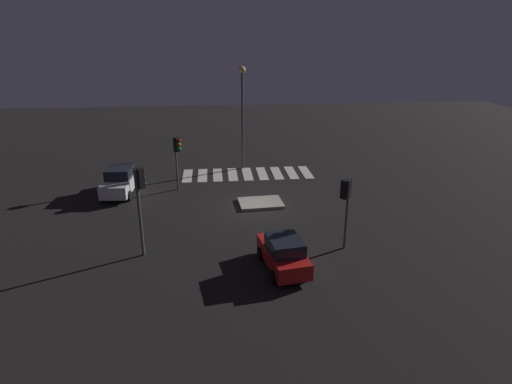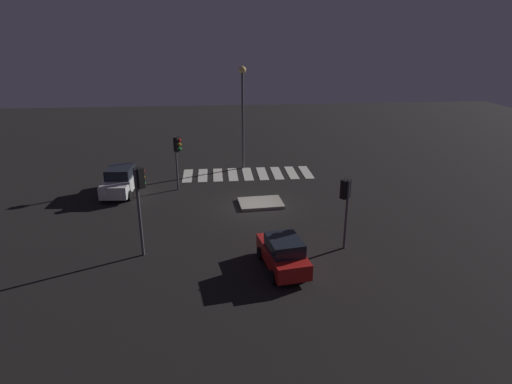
{
  "view_description": "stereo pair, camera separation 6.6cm",
  "coord_description": "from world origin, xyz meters",
  "px_view_note": "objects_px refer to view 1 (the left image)",
  "views": [
    {
      "loc": [
        2.55,
        25.52,
        10.51
      ],
      "look_at": [
        0.0,
        0.0,
        1.0
      ],
      "focal_mm": 30.81,
      "sensor_mm": 36.0,
      "label": 1
    },
    {
      "loc": [
        2.49,
        25.52,
        10.51
      ],
      "look_at": [
        0.0,
        0.0,
        1.0
      ],
      "focal_mm": 30.81,
      "sensor_mm": 36.0,
      "label": 2
    }
  ],
  "objects_px": {
    "car_white": "(120,181)",
    "traffic_light_west": "(346,197)",
    "traffic_light_north": "(140,190)",
    "street_lamp": "(242,101)",
    "traffic_island": "(261,203)",
    "car_red": "(283,253)",
    "traffic_light_east": "(177,150)"
  },
  "relations": [
    {
      "from": "car_white",
      "to": "traffic_light_west",
      "type": "bearing_deg",
      "value": 58.04
    },
    {
      "from": "traffic_light_north",
      "to": "street_lamp",
      "type": "height_order",
      "value": "street_lamp"
    },
    {
      "from": "traffic_island",
      "to": "car_red",
      "type": "height_order",
      "value": "car_red"
    },
    {
      "from": "car_white",
      "to": "traffic_light_west",
      "type": "relative_size",
      "value": 1.16
    },
    {
      "from": "traffic_island",
      "to": "traffic_light_east",
      "type": "relative_size",
      "value": 0.77
    },
    {
      "from": "traffic_island",
      "to": "traffic_light_west",
      "type": "relative_size",
      "value": 0.8
    },
    {
      "from": "car_white",
      "to": "traffic_light_north",
      "type": "distance_m",
      "value": 9.73
    },
    {
      "from": "traffic_light_east",
      "to": "street_lamp",
      "type": "xyz_separation_m",
      "value": [
        -4.77,
        -4.69,
        2.56
      ]
    },
    {
      "from": "car_white",
      "to": "street_lamp",
      "type": "xyz_separation_m",
      "value": [
        -8.71,
        -4.99,
        4.52
      ]
    },
    {
      "from": "traffic_island",
      "to": "traffic_light_north",
      "type": "relative_size",
      "value": 0.65
    },
    {
      "from": "traffic_island",
      "to": "traffic_light_east",
      "type": "height_order",
      "value": "traffic_light_east"
    },
    {
      "from": "car_red",
      "to": "traffic_light_west",
      "type": "height_order",
      "value": "traffic_light_west"
    },
    {
      "from": "car_red",
      "to": "street_lamp",
      "type": "relative_size",
      "value": 0.49
    },
    {
      "from": "car_red",
      "to": "traffic_light_north",
      "type": "distance_m",
      "value": 7.37
    },
    {
      "from": "traffic_light_west",
      "to": "street_lamp",
      "type": "relative_size",
      "value": 0.46
    },
    {
      "from": "car_white",
      "to": "traffic_light_east",
      "type": "bearing_deg",
      "value": 98.06
    },
    {
      "from": "traffic_island",
      "to": "car_red",
      "type": "distance_m",
      "value": 8.12
    },
    {
      "from": "car_red",
      "to": "traffic_island",
      "type": "bearing_deg",
      "value": -7.63
    },
    {
      "from": "car_white",
      "to": "traffic_light_north",
      "type": "relative_size",
      "value": 0.95
    },
    {
      "from": "car_white",
      "to": "traffic_light_east",
      "type": "distance_m",
      "value": 4.41
    },
    {
      "from": "car_red",
      "to": "traffic_light_east",
      "type": "relative_size",
      "value": 1.04
    },
    {
      "from": "traffic_light_north",
      "to": "street_lamp",
      "type": "bearing_deg",
      "value": 24.41
    },
    {
      "from": "street_lamp",
      "to": "traffic_island",
      "type": "bearing_deg",
      "value": 94.03
    },
    {
      "from": "street_lamp",
      "to": "car_red",
      "type": "bearing_deg",
      "value": 92.6
    },
    {
      "from": "traffic_light_north",
      "to": "street_lamp",
      "type": "xyz_separation_m",
      "value": [
        -5.86,
        -13.95,
        2.02
      ]
    },
    {
      "from": "traffic_island",
      "to": "traffic_light_east",
      "type": "distance_m",
      "value": 6.81
    },
    {
      "from": "traffic_light_east",
      "to": "traffic_light_north",
      "type": "distance_m",
      "value": 9.34
    },
    {
      "from": "traffic_light_west",
      "to": "street_lamp",
      "type": "xyz_separation_m",
      "value": [
        4.08,
        -14.16,
        2.64
      ]
    },
    {
      "from": "car_red",
      "to": "car_white",
      "type": "height_order",
      "value": "car_white"
    },
    {
      "from": "traffic_light_east",
      "to": "traffic_island",
      "type": "bearing_deg",
      "value": 4.79
    },
    {
      "from": "traffic_island",
      "to": "car_white",
      "type": "distance_m",
      "value": 9.75
    },
    {
      "from": "street_lamp",
      "to": "traffic_light_east",
      "type": "bearing_deg",
      "value": 44.53
    }
  ]
}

